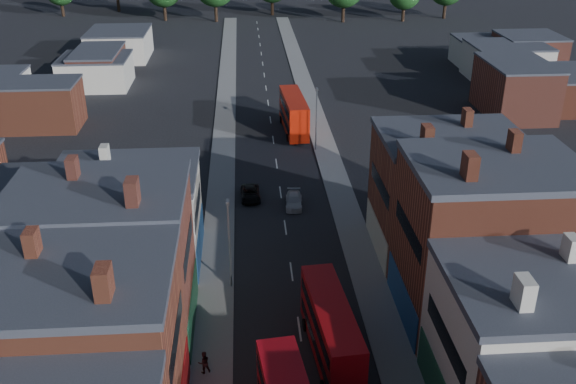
{
  "coord_description": "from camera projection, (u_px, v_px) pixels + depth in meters",
  "views": [
    {
      "loc": [
        -3.63,
        -15.15,
        30.43
      ],
      "look_at": [
        0.0,
        36.3,
        5.65
      ],
      "focal_mm": 40.0,
      "sensor_mm": 36.0,
      "label": 1
    }
  ],
  "objects": [
    {
      "name": "lamp_post_2",
      "position": [
        229.0,
        238.0,
        51.63
      ],
      "size": [
        0.25,
        0.7,
        8.12
      ],
      "color": "slate",
      "rests_on": "ground"
    },
    {
      "name": "bus_2",
      "position": [
        294.0,
        113.0,
        86.36
      ],
      "size": [
        3.38,
        11.51,
        4.91
      ],
      "rotation": [
        0.0,
        0.0,
        0.06
      ],
      "color": "#B71908",
      "rests_on": "ground"
    },
    {
      "name": "pavement_west",
      "position": [
        221.0,
        186.0,
        71.54
      ],
      "size": [
        3.0,
        200.0,
        0.12
      ],
      "primitive_type": "cube",
      "color": "gray",
      "rests_on": "ground"
    },
    {
      "name": "pavement_east",
      "position": [
        337.0,
        182.0,
        72.37
      ],
      "size": [
        3.0,
        200.0,
        0.12
      ],
      "primitive_type": "cube",
      "color": "gray",
      "rests_on": "ground"
    },
    {
      "name": "bus_1",
      "position": [
        331.0,
        330.0,
        44.62
      ],
      "size": [
        3.35,
        10.68,
        4.54
      ],
      "rotation": [
        0.0,
        0.0,
        0.09
      ],
      "color": "#AB090E",
      "rests_on": "ground"
    },
    {
      "name": "car_3",
      "position": [
        294.0,
        201.0,
        66.98
      ],
      "size": [
        1.99,
        4.29,
        1.21
      ],
      "primitive_type": "imported",
      "rotation": [
        0.0,
        0.0,
        -0.07
      ],
      "color": "#BDBDBD",
      "rests_on": "ground"
    },
    {
      "name": "ped_1",
      "position": [
        204.0,
        362.0,
        43.79
      ],
      "size": [
        0.92,
        0.68,
        1.69
      ],
      "primitive_type": "imported",
      "rotation": [
        0.0,
        0.0,
        3.46
      ],
      "color": "#3F1B19",
      "rests_on": "pavement_west"
    },
    {
      "name": "lamp_post_3",
      "position": [
        316.0,
        115.0,
        79.27
      ],
      "size": [
        0.25,
        0.7,
        8.12
      ],
      "color": "slate",
      "rests_on": "ground"
    },
    {
      "name": "car_2",
      "position": [
        250.0,
        194.0,
        68.52
      ],
      "size": [
        2.13,
        4.38,
        1.2
      ],
      "primitive_type": "imported",
      "rotation": [
        0.0,
        0.0,
        0.03
      ],
      "color": "black",
      "rests_on": "ground"
    }
  ]
}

